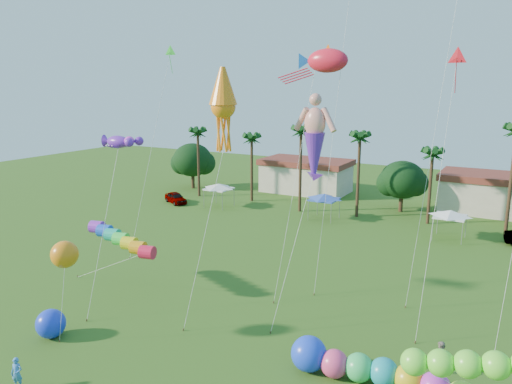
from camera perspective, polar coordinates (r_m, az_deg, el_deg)
The scene contains 17 objects.
tree_line at distance 62.19m, azimuth 18.48°, elevation 1.20°, with size 69.46×8.91×11.00m.
buildings_row at distance 69.81m, azimuth 13.95°, elevation 0.72°, with size 35.00×7.00×4.00m.
tent_row at distance 57.83m, azimuth 7.57°, elevation -0.61°, with size 31.00×4.00×0.60m.
car_a at distance 67.03m, azimuth -9.16°, elevation -0.65°, with size 1.71×4.26×1.45m, color #4C4C54.
spectator_a at distance 30.14m, azimuth -25.66°, elevation -18.17°, with size 0.62×0.41×1.70m, color #397AC9.
spectator_b at distance 30.30m, azimuth 20.33°, elevation -17.36°, with size 0.89×0.70×1.84m, color gray.
caterpillar_inflatable at distance 28.34m, azimuth 13.12°, elevation -19.30°, with size 9.71×2.40×1.97m.
blue_ball at distance 34.54m, azimuth -22.40°, elevation -13.74°, with size 1.82×1.82×1.82m, color #1935E5.
rainbow_tube at distance 38.31m, azimuth -14.40°, elevation -6.25°, with size 9.87×1.25×4.11m.
green_worm at distance 25.43m, azimuth 17.65°, elevation -18.02°, with size 9.39×2.78×3.68m.
orange_ball_kite at distance 31.87m, azimuth -21.04°, elevation -6.68°, with size 1.97×1.97×6.43m.
merman_kite at distance 32.00m, azimuth 6.70°, elevation 5.48°, with size 2.69×4.79×14.46m.
fish_kite at distance 38.04m, azimuth 8.19°, elevation 14.63°, with size 4.89×7.21×18.15m.
squid_kite at distance 31.92m, azimuth -3.77°, elevation 9.73°, with size 2.17×4.49×16.67m.
lobster_kite at distance 36.05m, azimuth -15.50°, elevation 5.54°, with size 3.32×5.25×12.20m.
delta_kite_red at distance 33.41m, azimuth 21.96°, elevation 13.70°, with size 1.31×4.35×17.73m.
delta_kite_green at distance 47.01m, azimuth -9.86°, elevation 15.11°, with size 2.17×5.25×18.93m.
Camera 1 is at (14.64, -16.16, 15.51)m, focal length 35.00 mm.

